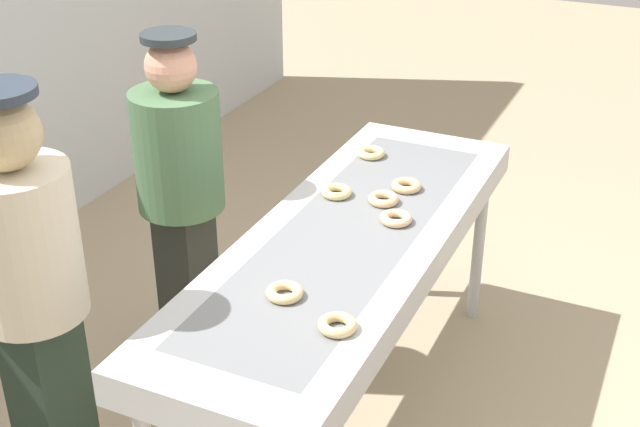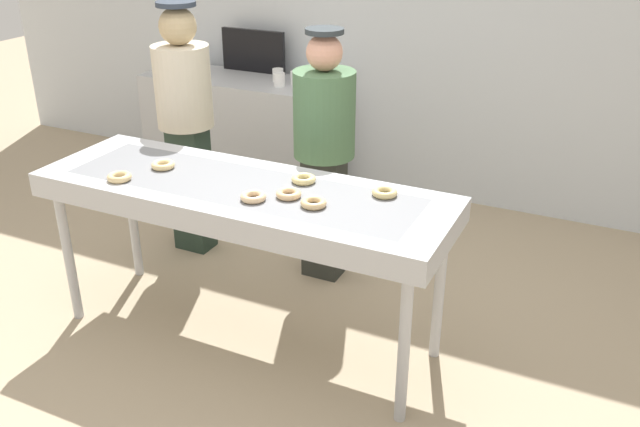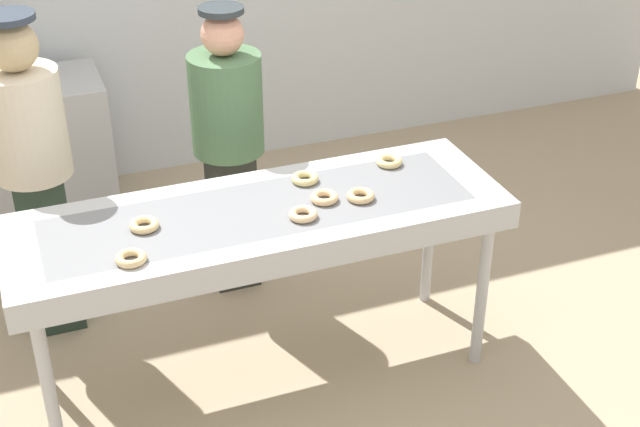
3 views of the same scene
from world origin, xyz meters
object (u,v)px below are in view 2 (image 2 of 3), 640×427
fryer_conveyor (242,198)px  plain_donut_4 (314,203)px  plain_donut_1 (304,179)px  worker_baker (324,141)px  plain_donut_6 (163,165)px  plain_donut_3 (253,197)px  paper_cup_1 (296,78)px  plain_donut_0 (119,177)px  menu_display (253,51)px  paper_cup_2 (278,75)px  paper_cup_3 (184,60)px  worker_assistant (185,113)px  plain_donut_5 (385,192)px  paper_cup_0 (279,80)px  plain_donut_2 (289,194)px  prep_counter (242,131)px

fryer_conveyor → plain_donut_4: (0.45, -0.07, 0.09)m
plain_donut_1 → worker_baker: bearing=106.2°
plain_donut_6 → plain_donut_3: bearing=-13.3°
plain_donut_1 → paper_cup_1: 2.05m
plain_donut_0 → plain_donut_4: (1.05, 0.14, 0.00)m
plain_donut_3 → menu_display: (-1.37, 2.32, 0.13)m
plain_donut_6 → paper_cup_1: 1.96m
plain_donut_0 → paper_cup_2: bearing=97.0°
plain_donut_0 → paper_cup_3: paper_cup_3 is taller
paper_cup_1 → worker_baker: bearing=-55.6°
plain_donut_3 → plain_donut_4: size_ratio=1.00×
plain_donut_1 → paper_cup_3: bearing=137.8°
worker_assistant → paper_cup_2: (0.01, 1.22, -0.02)m
plain_donut_3 → worker_baker: worker_baker is taller
plain_donut_1 → worker_baker: size_ratio=0.08×
plain_donut_6 → worker_baker: 0.99m
paper_cup_3 → paper_cup_1: bearing=-6.5°
fryer_conveyor → plain_donut_3: 0.22m
plain_donut_1 → paper_cup_3: 2.88m
worker_assistant → paper_cup_1: (0.18, 1.21, -0.02)m
plain_donut_0 → paper_cup_2: size_ratio=1.22×
worker_baker → plain_donut_1: bearing=100.4°
plain_donut_1 → paper_cup_3: size_ratio=1.22×
plain_donut_4 → paper_cup_1: size_ratio=1.22×
plain_donut_5 → paper_cup_0: 2.25m
plain_donut_5 → menu_display: size_ratio=0.22×
plain_donut_3 → worker_assistant: bearing=139.3°
worker_baker → paper_cup_3: 2.33m
fryer_conveyor → paper_cup_0: size_ratio=21.44×
worker_baker → worker_assistant: (-0.97, -0.05, 0.06)m
plain_donut_0 → plain_donut_5: bearing=17.3°
plain_donut_0 → worker_assistant: 1.02m
plain_donut_6 → paper_cup_2: paper_cup_2 is taller
plain_donut_1 → plain_donut_6: same height
worker_baker → plain_donut_6: bearing=47.7°
plain_donut_6 → paper_cup_3: (-1.36, 2.08, 0.01)m
plain_donut_3 → paper_cup_3: bearing=132.0°
worker_assistant → paper_cup_2: worker_assistant is taller
plain_donut_6 → plain_donut_0: bearing=-112.6°
plain_donut_6 → paper_cup_0: (-0.29, 1.85, 0.01)m
plain_donut_1 → worker_assistant: worker_assistant is taller
plain_donut_3 → plain_donut_6: size_ratio=1.00×
plain_donut_1 → plain_donut_2: (0.02, -0.20, 0.00)m
plain_donut_2 → plain_donut_3: (-0.14, -0.11, 0.00)m
fryer_conveyor → plain_donut_0: (-0.60, -0.22, 0.09)m
worker_assistant → prep_counter: worker_assistant is taller
paper_cup_0 → paper_cup_1: same height
menu_display → plain_donut_1: bearing=-53.6°
plain_donut_1 → prep_counter: (-1.49, 1.77, -0.49)m
plain_donut_4 → plain_donut_5: (0.26, 0.26, 0.00)m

